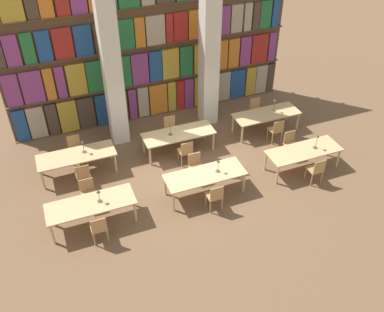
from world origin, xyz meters
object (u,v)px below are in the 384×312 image
at_px(desk_lamp_3, 83,144).
at_px(chair_11, 256,109).
at_px(chair_4, 316,170).
at_px(chair_8, 186,151).
at_px(chair_1, 88,193).
at_px(desk_lamp_1, 218,164).
at_px(desk_lamp_0, 99,194).
at_px(desk_lamp_5, 275,103).
at_px(reading_table_3, 76,157).
at_px(chair_7, 75,148).
at_px(chair_6, 83,174).
at_px(chair_0, 99,228).
at_px(chair_10, 276,130).
at_px(chair_5, 290,144).
at_px(pillar_left, 111,60).
at_px(desk_lamp_4, 170,128).
at_px(pillar_center, 209,44).
at_px(reading_table_0, 91,205).
at_px(chair_3, 196,166).
at_px(reading_table_1, 205,176).
at_px(chair_9, 171,128).
at_px(reading_table_5, 266,115).
at_px(reading_table_2, 304,152).
at_px(desk_lamp_2, 317,139).
at_px(reading_table_4, 179,135).
at_px(chair_2, 215,196).

xyz_separation_m(desk_lamp_3, chair_11, (6.40, 0.65, -0.53)).
height_order(chair_4, chair_8, same).
relative_size(chair_1, desk_lamp_1, 2.12).
bearing_deg(desk_lamp_0, desk_lamp_5, 19.26).
height_order(desk_lamp_0, reading_table_3, desk_lamp_0).
relative_size(desk_lamp_1, chair_7, 0.47).
bearing_deg(chair_1, chair_6, -89.97).
relative_size(chair_0, chair_10, 1.00).
bearing_deg(chair_8, chair_5, -14.60).
height_order(pillar_left, desk_lamp_4, pillar_left).
distance_m(pillar_center, reading_table_3, 5.70).
relative_size(reading_table_0, desk_lamp_5, 4.86).
bearing_deg(chair_3, chair_10, -165.95).
distance_m(chair_10, desk_lamp_5, 1.01).
bearing_deg(pillar_center, reading_table_1, -114.42).
bearing_deg(chair_11, desk_lamp_1, 45.97).
distance_m(desk_lamp_0, chair_6, 1.69).
bearing_deg(desk_lamp_3, reading_table_1, -37.54).
height_order(desk_lamp_0, desk_lamp_1, desk_lamp_1).
bearing_deg(chair_1, pillar_center, -149.22).
bearing_deg(chair_10, chair_9, 156.70).
relative_size(chair_9, reading_table_5, 0.38).
bearing_deg(chair_3, pillar_center, -119.43).
distance_m(desk_lamp_4, desk_lamp_5, 3.91).
relative_size(reading_table_0, chair_5, 2.65).
xyz_separation_m(chair_3, desk_lamp_4, (-0.27, 1.56, 0.50)).
xyz_separation_m(chair_4, chair_5, (0.00, 1.45, 0.00)).
xyz_separation_m(chair_4, chair_11, (-0.01, 3.79, 0.00)).
bearing_deg(chair_10, chair_7, 167.35).
bearing_deg(pillar_center, chair_5, -61.09).
bearing_deg(desk_lamp_5, chair_8, -167.81).
distance_m(desk_lamp_0, reading_table_3, 2.37).
relative_size(desk_lamp_0, chair_3, 0.44).
bearing_deg(chair_7, reading_table_1, 137.26).
xyz_separation_m(chair_7, reading_table_5, (6.61, -0.76, 0.17)).
relative_size(reading_table_0, chair_4, 2.65).
height_order(chair_1, reading_table_3, chair_1).
height_order(reading_table_1, reading_table_2, same).
bearing_deg(desk_lamp_2, chair_7, 155.99).
height_order(reading_table_4, chair_11, chair_11).
xyz_separation_m(reading_table_1, reading_table_3, (-3.34, 2.32, 0.00)).
bearing_deg(chair_0, reading_table_1, 12.40).
xyz_separation_m(chair_0, desk_lamp_4, (3.02, 3.01, 0.50)).
xyz_separation_m(pillar_center, reading_table_4, (-1.67, -1.42, -2.34)).
distance_m(reading_table_2, desk_lamp_3, 6.86).
bearing_deg(desk_lamp_4, desk_lamp_0, -140.75).
relative_size(desk_lamp_1, desk_lamp_5, 0.86).
relative_size(desk_lamp_0, desk_lamp_3, 0.91).
distance_m(chair_0, reading_table_2, 6.66).
relative_size(chair_1, chair_2, 1.00).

